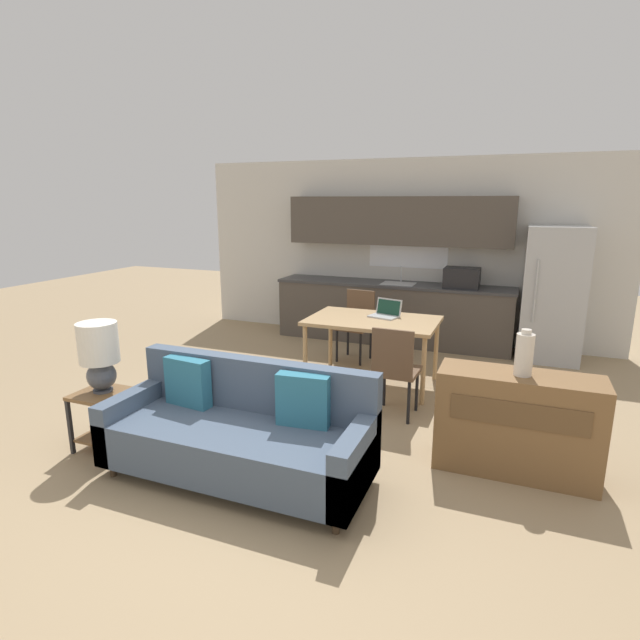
# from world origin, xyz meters

# --- Properties ---
(ground_plane) EXTENTS (20.00, 20.00, 0.00)m
(ground_plane) POSITION_xyz_m (0.00, 0.00, 0.00)
(ground_plane) COLOR #9E8460
(wall_back) EXTENTS (6.40, 0.07, 2.70)m
(wall_back) POSITION_xyz_m (0.00, 4.63, 1.35)
(wall_back) COLOR silver
(wall_back) RESTS_ON ground_plane
(kitchen_counter) EXTENTS (3.49, 0.65, 2.15)m
(kitchen_counter) POSITION_xyz_m (0.02, 4.33, 0.84)
(kitchen_counter) COLOR #4C443D
(kitchen_counter) RESTS_ON ground_plane
(refrigerator) EXTENTS (0.76, 0.73, 1.77)m
(refrigerator) POSITION_xyz_m (2.17, 4.23, 0.89)
(refrigerator) COLOR #B7BABC
(refrigerator) RESTS_ON ground_plane
(dining_table) EXTENTS (1.46, 0.93, 0.78)m
(dining_table) POSITION_xyz_m (0.23, 2.44, 0.71)
(dining_table) COLOR tan
(dining_table) RESTS_ON ground_plane
(couch) EXTENTS (2.04, 0.80, 0.87)m
(couch) POSITION_xyz_m (-0.16, 0.15, 0.35)
(couch) COLOR #3D2D1E
(couch) RESTS_ON ground_plane
(side_table) EXTENTS (0.41, 0.41, 0.51)m
(side_table) POSITION_xyz_m (-1.47, 0.08, 0.34)
(side_table) COLOR brown
(side_table) RESTS_ON ground_plane
(table_lamp) EXTENTS (0.32, 0.32, 0.60)m
(table_lamp) POSITION_xyz_m (-1.48, 0.10, 0.86)
(table_lamp) COLOR #4C515B
(table_lamp) RESTS_ON side_table
(credenza) EXTENTS (1.21, 0.43, 0.81)m
(credenza) POSITION_xyz_m (1.81, 0.98, 0.40)
(credenza) COLOR brown
(credenza) RESTS_ON ground_plane
(vase) EXTENTS (0.13, 0.13, 0.36)m
(vase) POSITION_xyz_m (1.81, 0.97, 0.97)
(vase) COLOR beige
(vase) RESTS_ON credenza
(dining_chair_far_left) EXTENTS (0.47, 0.47, 0.92)m
(dining_chair_far_left) POSITION_xyz_m (-0.23, 3.28, 0.52)
(dining_chair_far_left) COLOR brown
(dining_chair_far_left) RESTS_ON ground_plane
(dining_chair_near_right) EXTENTS (0.43, 0.43, 0.92)m
(dining_chair_near_right) POSITION_xyz_m (0.69, 1.62, 0.52)
(dining_chair_near_right) COLOR brown
(dining_chair_near_right) RESTS_ON ground_plane
(laptop) EXTENTS (0.38, 0.33, 0.20)m
(laptop) POSITION_xyz_m (0.33, 2.62, 0.83)
(laptop) COLOR #B7BABC
(laptop) RESTS_ON dining_table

